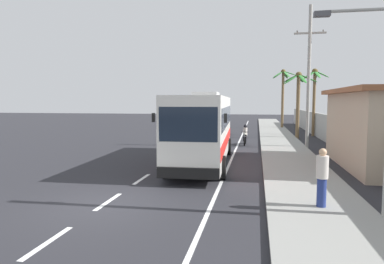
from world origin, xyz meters
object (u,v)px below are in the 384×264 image
(pedestrian_near_kerb, at_px, (322,176))
(utility_pole_mid, at_px, (309,75))
(palm_nearest, at_px, (298,93))
(palm_third, at_px, (314,89))
(palm_second, at_px, (283,89))
(coach_bus_foreground, at_px, (204,126))
(motorcycle_beside_bus, at_px, (245,136))

(pedestrian_near_kerb, distance_m, utility_pole_mid, 15.39)
(palm_nearest, xyz_separation_m, palm_third, (1.78, 2.64, 0.42))
(palm_nearest, height_order, palm_second, palm_second)
(palm_second, xyz_separation_m, palm_third, (2.26, -9.32, -0.39))
(pedestrian_near_kerb, relative_size, palm_nearest, 0.30)
(coach_bus_foreground, relative_size, motorcycle_beside_bus, 5.62)
(utility_pole_mid, relative_size, palm_nearest, 1.68)
(pedestrian_near_kerb, distance_m, palm_nearest, 21.57)
(palm_nearest, bearing_deg, motorcycle_beside_bus, -130.14)
(coach_bus_foreground, relative_size, palm_second, 1.50)
(motorcycle_beside_bus, xyz_separation_m, palm_second, (4.02, 17.29, 4.31))
(palm_second, relative_size, palm_third, 1.13)
(palm_second, bearing_deg, palm_third, -76.38)
(coach_bus_foreground, xyz_separation_m, palm_second, (5.98, 25.81, 2.94))
(coach_bus_foreground, height_order, utility_pole_mid, utility_pole_mid)
(palm_second, distance_m, palm_third, 9.60)
(palm_nearest, bearing_deg, coach_bus_foreground, -115.01)
(pedestrian_near_kerb, height_order, palm_nearest, palm_nearest)
(motorcycle_beside_bus, bearing_deg, utility_pole_mid, -15.30)
(motorcycle_beside_bus, relative_size, palm_third, 0.30)
(pedestrian_near_kerb, height_order, palm_second, palm_second)
(coach_bus_foreground, relative_size, palm_third, 1.69)
(utility_pole_mid, distance_m, palm_second, 18.51)
(utility_pole_mid, distance_m, palm_third, 9.39)
(pedestrian_near_kerb, bearing_deg, coach_bus_foreground, -61.01)
(motorcycle_beside_bus, bearing_deg, palm_nearest, 49.86)
(coach_bus_foreground, height_order, motorcycle_beside_bus, coach_bus_foreground)
(motorcycle_beside_bus, xyz_separation_m, palm_nearest, (4.50, 5.33, 3.50))
(coach_bus_foreground, distance_m, palm_third, 18.61)
(coach_bus_foreground, distance_m, motorcycle_beside_bus, 8.84)
(pedestrian_near_kerb, xyz_separation_m, palm_third, (3.43, 23.93, 3.48))
(palm_third, bearing_deg, motorcycle_beside_bus, -128.22)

